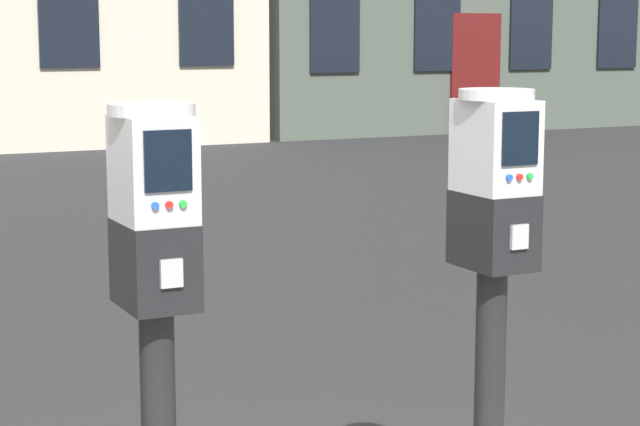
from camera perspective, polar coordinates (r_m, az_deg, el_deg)
parking_meter_near_kerb at (r=2.92m, az=-8.18°, el=-3.42°), size 0.22×0.25×1.45m
parking_meter_twin_adjacent at (r=3.36m, az=8.60°, el=-1.63°), size 0.22×0.25×1.46m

